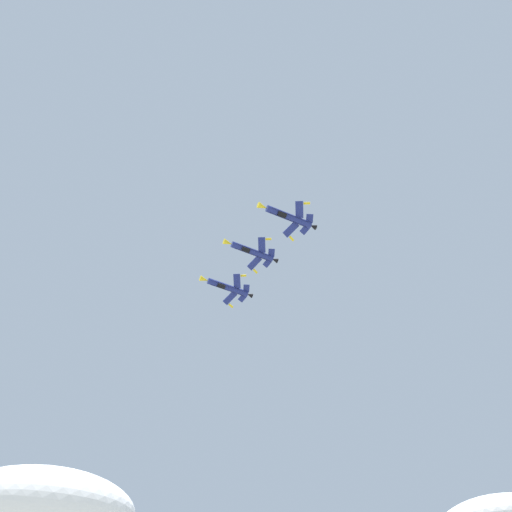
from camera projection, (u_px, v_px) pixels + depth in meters
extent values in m
ellipsoid|color=white|center=(39.00, 512.00, 220.56)|extent=(73.60, 42.83, 30.97)
cylinder|color=navy|center=(289.00, 217.00, 139.73)|extent=(11.89, 5.58, 1.70)
cube|color=#141947|center=(289.00, 217.00, 139.29)|extent=(10.00, 4.72, 1.03)
cone|color=yellow|center=(263.00, 207.00, 137.72)|extent=(2.78, 2.27, 1.56)
cone|color=black|center=(313.00, 226.00, 141.63)|extent=(1.96, 1.81, 1.36)
ellipsoid|color=#192333|center=(279.00, 213.00, 139.59)|extent=(3.51, 2.46, 1.49)
cube|color=black|center=(282.00, 214.00, 138.36)|extent=(2.53, 2.02, 1.26)
cube|color=navy|center=(299.00, 210.00, 139.70)|extent=(2.45, 4.05, 2.13)
cube|color=yellow|center=(307.00, 203.00, 139.67)|extent=(1.67, 0.84, 0.47)
cube|color=navy|center=(291.00, 229.00, 140.56)|extent=(4.09, 3.98, 2.13)
cube|color=yellow|center=(292.00, 239.00, 141.22)|extent=(1.53, 1.59, 0.47)
cube|color=navy|center=(310.00, 218.00, 140.91)|extent=(1.79, 2.10, 1.17)
cube|color=navy|center=(305.00, 230.00, 141.42)|extent=(2.61, 2.64, 1.17)
cube|color=yellow|center=(304.00, 222.00, 142.79)|extent=(2.91, 2.17, 2.39)
cylinder|color=navy|center=(252.00, 252.00, 153.35)|extent=(11.89, 5.58, 1.70)
cube|color=#141947|center=(253.00, 252.00, 152.90)|extent=(9.99, 4.70, 1.08)
cone|color=yellow|center=(228.00, 243.00, 151.34)|extent=(2.78, 2.27, 1.56)
cone|color=black|center=(275.00, 260.00, 155.25)|extent=(1.96, 1.81, 1.36)
ellipsoid|color=#192333|center=(243.00, 248.00, 153.21)|extent=(3.52, 2.48, 1.51)
cube|color=black|center=(246.00, 250.00, 151.97)|extent=(2.53, 2.02, 1.28)
cube|color=navy|center=(262.00, 245.00, 153.44)|extent=(2.44, 3.97, 2.30)
cube|color=yellow|center=(268.00, 239.00, 153.50)|extent=(1.67, 0.84, 0.49)
cube|color=navy|center=(255.00, 263.00, 154.07)|extent=(4.02, 3.92, 2.30)
cube|color=yellow|center=(255.00, 271.00, 154.63)|extent=(1.53, 1.58, 0.49)
cube|color=navy|center=(271.00, 253.00, 154.60)|extent=(1.79, 2.05, 1.25)
cube|color=navy|center=(267.00, 263.00, 154.97)|extent=(2.58, 2.61, 1.25)
cube|color=yellow|center=(267.00, 256.00, 156.42)|extent=(2.95, 2.27, 2.34)
cylinder|color=navy|center=(228.00, 288.00, 160.30)|extent=(11.89, 5.58, 1.70)
cube|color=#141947|center=(228.00, 288.00, 159.86)|extent=(10.00, 4.72, 1.03)
cone|color=yellow|center=(204.00, 279.00, 158.29)|extent=(2.78, 2.27, 1.56)
cone|color=black|center=(250.00, 295.00, 162.20)|extent=(1.96, 1.81, 1.36)
ellipsoid|color=#192333|center=(219.00, 284.00, 160.16)|extent=(3.51, 2.46, 1.49)
cube|color=black|center=(221.00, 286.00, 158.93)|extent=(2.53, 2.02, 1.26)
cube|color=navy|center=(237.00, 281.00, 160.29)|extent=(2.45, 4.04, 2.16)
cube|color=yellow|center=(243.00, 276.00, 160.27)|extent=(1.67, 0.84, 0.48)
cube|color=navy|center=(230.00, 298.00, 161.11)|extent=(4.08, 3.97, 2.16)
cube|color=yellow|center=(231.00, 306.00, 161.76)|extent=(1.53, 1.58, 0.48)
cube|color=navy|center=(246.00, 288.00, 161.49)|extent=(1.79, 2.09, 1.18)
cube|color=navy|center=(242.00, 298.00, 161.98)|extent=(2.61, 2.64, 1.18)
cube|color=yellow|center=(242.00, 291.00, 163.36)|extent=(2.92, 2.18, 2.39)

